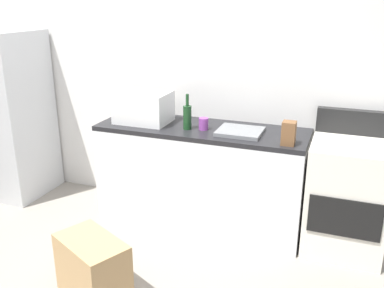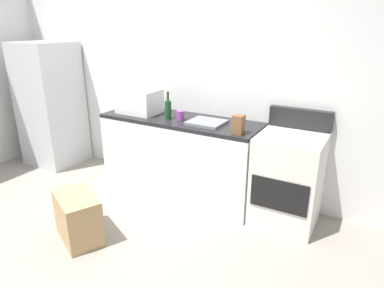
# 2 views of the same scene
# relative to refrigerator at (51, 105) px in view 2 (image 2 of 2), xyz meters

# --- Properties ---
(ground_plane) EXTENTS (6.00, 6.00, 0.00)m
(ground_plane) POSITION_rel_refrigerator_xyz_m (1.75, -1.15, -0.83)
(ground_plane) COLOR gray
(wall_back) EXTENTS (5.00, 0.10, 2.60)m
(wall_back) POSITION_rel_refrigerator_xyz_m (1.75, 0.40, 0.47)
(wall_back) COLOR silver
(wall_back) RESTS_ON ground_plane
(kitchen_counter) EXTENTS (1.80, 0.60, 0.90)m
(kitchen_counter) POSITION_rel_refrigerator_xyz_m (2.05, 0.05, -0.38)
(kitchen_counter) COLOR silver
(kitchen_counter) RESTS_ON ground_plane
(refrigerator) EXTENTS (0.68, 0.66, 1.66)m
(refrigerator) POSITION_rel_refrigerator_xyz_m (0.00, 0.00, 0.00)
(refrigerator) COLOR silver
(refrigerator) RESTS_ON ground_plane
(stove_oven) EXTENTS (0.60, 0.61, 1.10)m
(stove_oven) POSITION_rel_refrigerator_xyz_m (3.27, 0.06, -0.36)
(stove_oven) COLOR silver
(stove_oven) RESTS_ON ground_plane
(microwave) EXTENTS (0.46, 0.34, 0.27)m
(microwave) POSITION_rel_refrigerator_xyz_m (1.51, 0.03, 0.21)
(microwave) COLOR white
(microwave) RESTS_ON kitchen_counter
(sink_basin) EXTENTS (0.36, 0.32, 0.03)m
(sink_basin) POSITION_rel_refrigerator_xyz_m (2.40, 0.00, 0.09)
(sink_basin) COLOR slate
(sink_basin) RESTS_ON kitchen_counter
(wine_bottle) EXTENTS (0.07, 0.07, 0.30)m
(wine_bottle) POSITION_rel_refrigerator_xyz_m (1.95, -0.04, 0.18)
(wine_bottle) COLOR #193F1E
(wine_bottle) RESTS_ON kitchen_counter
(coffee_mug) EXTENTS (0.08, 0.08, 0.10)m
(coffee_mug) POSITION_rel_refrigerator_xyz_m (2.08, -0.00, 0.12)
(coffee_mug) COLOR purple
(coffee_mug) RESTS_ON kitchen_counter
(knife_block) EXTENTS (0.10, 0.10, 0.18)m
(knife_block) POSITION_rel_refrigerator_xyz_m (2.81, -0.14, 0.16)
(knife_block) COLOR brown
(knife_block) RESTS_ON kitchen_counter
(cardboard_box_medium) EXTENTS (0.59, 0.50, 0.43)m
(cardboard_box_medium) POSITION_rel_refrigerator_xyz_m (1.71, -1.19, -0.61)
(cardboard_box_medium) COLOR tan
(cardboard_box_medium) RESTS_ON ground_plane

